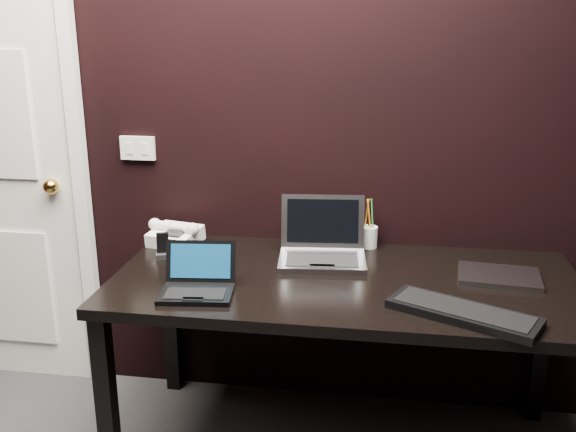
# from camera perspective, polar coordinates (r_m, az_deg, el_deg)

# --- Properties ---
(wall_back) EXTENTS (4.00, 0.00, 4.00)m
(wall_back) POSITION_cam_1_polar(r_m,az_deg,el_deg) (2.63, -0.57, 9.57)
(wall_back) COLOR black
(wall_back) RESTS_ON ground
(wall_switch) EXTENTS (0.15, 0.02, 0.10)m
(wall_switch) POSITION_cam_1_polar(r_m,az_deg,el_deg) (2.82, -13.21, 5.90)
(wall_switch) COLOR silver
(wall_switch) RESTS_ON wall_back
(desk) EXTENTS (1.70, 0.80, 0.74)m
(desk) POSITION_cam_1_polar(r_m,az_deg,el_deg) (2.39, 5.08, -7.23)
(desk) COLOR black
(desk) RESTS_ON ground
(netbook) EXTENTS (0.27, 0.25, 0.16)m
(netbook) POSITION_cam_1_polar(r_m,az_deg,el_deg) (2.24, -8.04, -6.00)
(netbook) COLOR black
(netbook) RESTS_ON desk
(silver_laptop) EXTENTS (0.36, 0.33, 0.23)m
(silver_laptop) POSITION_cam_1_polar(r_m,az_deg,el_deg) (2.51, 3.07, -2.98)
(silver_laptop) COLOR #9B9BA0
(silver_laptop) RESTS_ON desk
(ext_keyboard) EXTENTS (0.49, 0.35, 0.03)m
(ext_keyboard) POSITION_cam_1_polar(r_m,az_deg,el_deg) (2.13, 15.31, -8.27)
(ext_keyboard) COLOR black
(ext_keyboard) RESTS_ON desk
(closed_laptop) EXTENTS (0.31, 0.23, 0.02)m
(closed_laptop) POSITION_cam_1_polar(r_m,az_deg,el_deg) (2.46, 18.26, -5.11)
(closed_laptop) COLOR #9F9FA4
(closed_laptop) RESTS_ON desk
(desk_phone) EXTENTS (0.24, 0.21, 0.12)m
(desk_phone) POSITION_cam_1_polar(r_m,az_deg,el_deg) (2.72, -10.00, -1.65)
(desk_phone) COLOR white
(desk_phone) RESTS_ON desk
(mobile_phone) EXTENTS (0.07, 0.06, 0.10)m
(mobile_phone) POSITION_cam_1_polar(r_m,az_deg,el_deg) (2.58, -11.05, -2.86)
(mobile_phone) COLOR black
(mobile_phone) RESTS_ON desk
(pen_cup) EXTENTS (0.09, 0.09, 0.21)m
(pen_cup) POSITION_cam_1_polar(r_m,az_deg,el_deg) (2.67, 7.20, -1.77)
(pen_cup) COLOR white
(pen_cup) RESTS_ON desk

